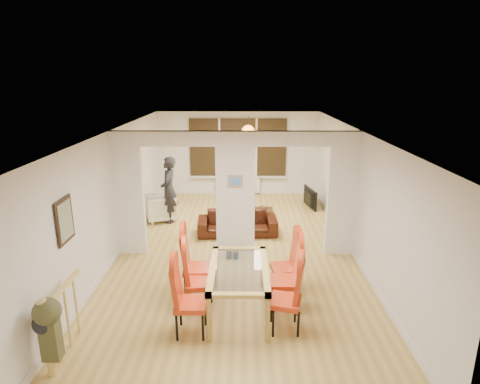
{
  "coord_description": "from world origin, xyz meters",
  "views": [
    {
      "loc": [
        0.15,
        -7.92,
        3.64
      ],
      "look_at": [
        0.09,
        0.6,
        1.17
      ],
      "focal_mm": 30.0,
      "sensor_mm": 36.0,
      "label": 1
    }
  ],
  "objects_px": {
    "dining_chair_la": "(191,299)",
    "television": "(307,198)",
    "dining_chair_lb": "(199,278)",
    "armchair": "(160,207)",
    "bottle": "(250,205)",
    "dining_table": "(239,290)",
    "dining_chair_ra": "(285,296)",
    "dining_chair_rc": "(284,264)",
    "person": "(169,190)",
    "dining_chair_rb": "(285,277)",
    "coffee_table": "(256,213)",
    "bowl": "(263,208)",
    "dining_chair_lc": "(198,264)",
    "sofa": "(237,223)"
  },
  "relations": [
    {
      "from": "dining_chair_la",
      "to": "television",
      "type": "distance_m",
      "value": 6.47
    },
    {
      "from": "dining_chair_lb",
      "to": "armchair",
      "type": "height_order",
      "value": "dining_chair_lb"
    },
    {
      "from": "bottle",
      "to": "dining_table",
      "type": "bearing_deg",
      "value": -93.23
    },
    {
      "from": "dining_chair_la",
      "to": "dining_chair_ra",
      "type": "bearing_deg",
      "value": 3.23
    },
    {
      "from": "dining_chair_rc",
      "to": "person",
      "type": "height_order",
      "value": "person"
    },
    {
      "from": "dining_table",
      "to": "television",
      "type": "relative_size",
      "value": 1.71
    },
    {
      "from": "dining_chair_rb",
      "to": "person",
      "type": "xyz_separation_m",
      "value": [
        -2.56,
        4.05,
        0.28
      ]
    },
    {
      "from": "dining_chair_rb",
      "to": "coffee_table",
      "type": "xyz_separation_m",
      "value": [
        -0.33,
        4.42,
        -0.47
      ]
    },
    {
      "from": "bowl",
      "to": "armchair",
      "type": "bearing_deg",
      "value": -173.53
    },
    {
      "from": "armchair",
      "to": "dining_chair_la",
      "type": "bearing_deg",
      "value": -4.61
    },
    {
      "from": "dining_chair_lb",
      "to": "dining_chair_rc",
      "type": "relative_size",
      "value": 1.03
    },
    {
      "from": "dining_chair_la",
      "to": "dining_chair_lc",
      "type": "relative_size",
      "value": 0.96
    },
    {
      "from": "dining_chair_ra",
      "to": "coffee_table",
      "type": "height_order",
      "value": "dining_chair_ra"
    },
    {
      "from": "dining_chair_ra",
      "to": "dining_chair_rb",
      "type": "xyz_separation_m",
      "value": [
        0.06,
        0.55,
        0.02
      ]
    },
    {
      "from": "dining_chair_rb",
      "to": "sofa",
      "type": "xyz_separation_m",
      "value": [
        -0.8,
        3.22,
        -0.3
      ]
    },
    {
      "from": "dining_table",
      "to": "dining_chair_la",
      "type": "relative_size",
      "value": 1.45
    },
    {
      "from": "armchair",
      "to": "dining_chair_lb",
      "type": "bearing_deg",
      "value": -1.75
    },
    {
      "from": "dining_chair_la",
      "to": "television",
      "type": "bearing_deg",
      "value": 65.61
    },
    {
      "from": "dining_chair_rc",
      "to": "armchair",
      "type": "distance_m",
      "value": 4.65
    },
    {
      "from": "dining_chair_la",
      "to": "dining_chair_rb",
      "type": "distance_m",
      "value": 1.56
    },
    {
      "from": "person",
      "to": "television",
      "type": "bearing_deg",
      "value": 110.13
    },
    {
      "from": "armchair",
      "to": "bowl",
      "type": "bearing_deg",
      "value": 75.63
    },
    {
      "from": "dining_chair_lc",
      "to": "coffee_table",
      "type": "xyz_separation_m",
      "value": [
        1.11,
        4.0,
        -0.48
      ]
    },
    {
      "from": "sofa",
      "to": "dining_table",
      "type": "bearing_deg",
      "value": -91.95
    },
    {
      "from": "sofa",
      "to": "bowl",
      "type": "bearing_deg",
      "value": 58.68
    },
    {
      "from": "dining_chair_ra",
      "to": "television",
      "type": "bearing_deg",
      "value": 93.05
    },
    {
      "from": "dining_chair_rc",
      "to": "bottle",
      "type": "bearing_deg",
      "value": 89.98
    },
    {
      "from": "sofa",
      "to": "bowl",
      "type": "xyz_separation_m",
      "value": [
        0.68,
        1.26,
        -0.03
      ]
    },
    {
      "from": "bottle",
      "to": "coffee_table",
      "type": "bearing_deg",
      "value": 8.67
    },
    {
      "from": "dining_chair_rc",
      "to": "television",
      "type": "height_order",
      "value": "dining_chair_rc"
    },
    {
      "from": "dining_chair_rb",
      "to": "dining_chair_lc",
      "type": "bearing_deg",
      "value": 165.33
    },
    {
      "from": "bowl",
      "to": "dining_chair_rc",
      "type": "bearing_deg",
      "value": -87.6
    },
    {
      "from": "television",
      "to": "bottle",
      "type": "xyz_separation_m",
      "value": [
        -1.66,
        -0.88,
        0.07
      ]
    },
    {
      "from": "dining_table",
      "to": "dining_chair_la",
      "type": "height_order",
      "value": "dining_chair_la"
    },
    {
      "from": "sofa",
      "to": "coffee_table",
      "type": "relative_size",
      "value": 2.03
    },
    {
      "from": "dining_chair_ra",
      "to": "dining_chair_rb",
      "type": "distance_m",
      "value": 0.55
    },
    {
      "from": "armchair",
      "to": "bottle",
      "type": "xyz_separation_m",
      "value": [
        2.34,
        0.22,
        -0.0
      ]
    },
    {
      "from": "bottle",
      "to": "dining_chair_rb",
      "type": "bearing_deg",
      "value": -83.7
    },
    {
      "from": "sofa",
      "to": "armchair",
      "type": "xyz_separation_m",
      "value": [
        -2.03,
        0.96,
        0.07
      ]
    },
    {
      "from": "armchair",
      "to": "person",
      "type": "distance_m",
      "value": 0.59
    },
    {
      "from": "dining_chair_lb",
      "to": "sofa",
      "type": "relative_size",
      "value": 0.59
    },
    {
      "from": "dining_chair_lc",
      "to": "sofa",
      "type": "relative_size",
      "value": 0.63
    },
    {
      "from": "dining_chair_lc",
      "to": "sofa",
      "type": "height_order",
      "value": "dining_chair_lc"
    },
    {
      "from": "dining_chair_lb",
      "to": "bottle",
      "type": "xyz_separation_m",
      "value": [
        0.89,
        4.41,
        -0.21
      ]
    },
    {
      "from": "sofa",
      "to": "armchair",
      "type": "relative_size",
      "value": 2.49
    },
    {
      "from": "dining_chair_lb",
      "to": "dining_chair_rb",
      "type": "xyz_separation_m",
      "value": [
        1.38,
        0.01,
        0.02
      ]
    },
    {
      "from": "dining_chair_ra",
      "to": "dining_chair_lc",
      "type": "bearing_deg",
      "value": 159.99
    },
    {
      "from": "dining_table",
      "to": "dining_chair_ra",
      "type": "distance_m",
      "value": 0.85
    },
    {
      "from": "dining_chair_la",
      "to": "bowl",
      "type": "height_order",
      "value": "dining_chair_la"
    },
    {
      "from": "dining_chair_la",
      "to": "person",
      "type": "distance_m",
      "value": 4.84
    }
  ]
}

